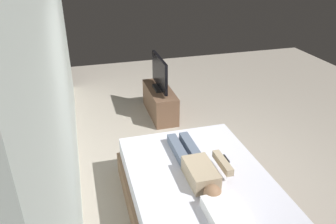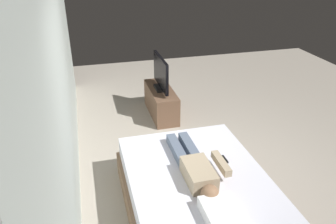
% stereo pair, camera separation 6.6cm
% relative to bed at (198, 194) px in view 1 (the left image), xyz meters
% --- Properties ---
extents(ground_plane, '(10.00, 10.00, 0.00)m').
position_rel_bed_xyz_m(ground_plane, '(0.71, -0.25, -0.26)').
color(ground_plane, '#ADA393').
extents(back_wall, '(6.40, 0.10, 2.80)m').
position_rel_bed_xyz_m(back_wall, '(1.11, 1.35, 1.14)').
color(back_wall, silver).
rests_on(back_wall, ground).
extents(bed, '(2.05, 1.57, 0.54)m').
position_rel_bed_xyz_m(bed, '(0.00, 0.00, 0.00)').
color(bed, brown).
rests_on(bed, ground).
extents(pillow, '(0.48, 0.34, 0.12)m').
position_rel_bed_xyz_m(pillow, '(-0.70, 0.00, 0.34)').
color(pillow, white).
rests_on(pillow, bed).
extents(person, '(1.26, 0.46, 0.18)m').
position_rel_bed_xyz_m(person, '(0.03, 0.01, 0.36)').
color(person, tan).
rests_on(person, bed).
extents(remote, '(0.15, 0.04, 0.02)m').
position_rel_bed_xyz_m(remote, '(0.18, -0.39, 0.29)').
color(remote, black).
rests_on(remote, bed).
extents(tv_stand, '(1.10, 0.40, 0.50)m').
position_rel_bed_xyz_m(tv_stand, '(2.53, -0.21, -0.01)').
color(tv_stand, brown).
rests_on(tv_stand, ground).
extents(tv, '(0.88, 0.20, 0.59)m').
position_rel_bed_xyz_m(tv, '(2.53, -0.21, 0.52)').
color(tv, black).
rests_on(tv, tv_stand).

